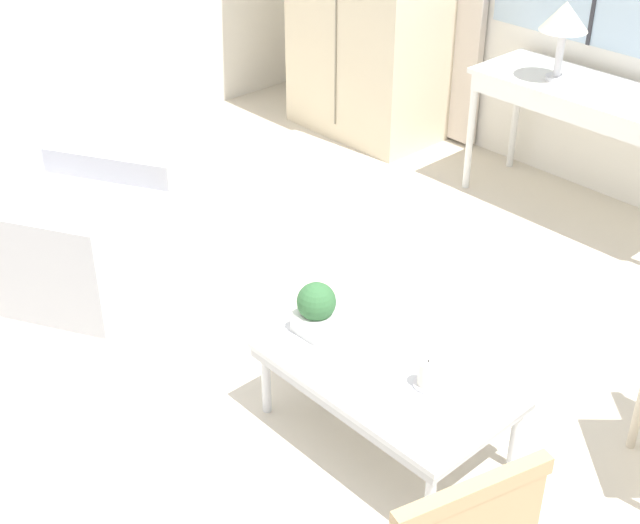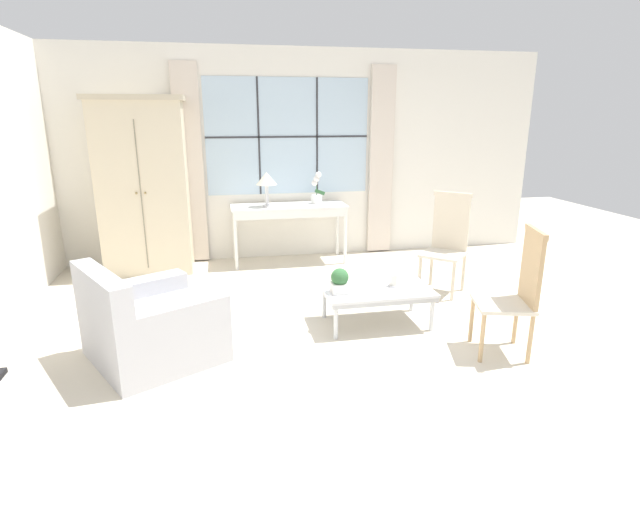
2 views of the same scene
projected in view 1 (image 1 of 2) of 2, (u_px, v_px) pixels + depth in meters
ground_plane at (240, 424)px, 3.79m from camera, size 14.00×14.00×0.00m
console_table at (603, 105)px, 4.99m from camera, size 1.53×0.54×0.79m
table_lamp at (565, 19)px, 4.91m from camera, size 0.27×0.27×0.45m
armchair_upholstered at (64, 228)px, 4.66m from camera, size 1.26×1.27×0.82m
coffee_table at (387, 376)px, 3.55m from camera, size 1.02×0.61×0.36m
potted_plant_small at (316, 309)px, 3.68m from camera, size 0.16×0.16×0.23m
pillar_candle at (428, 375)px, 3.41m from camera, size 0.11×0.11×0.13m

